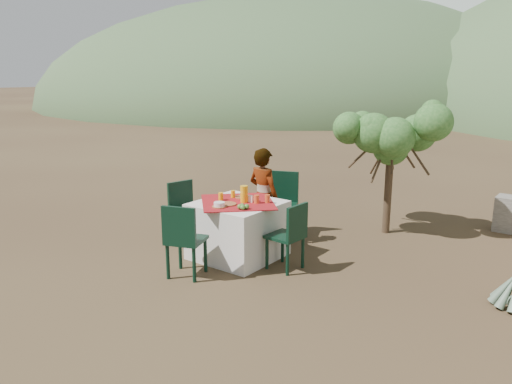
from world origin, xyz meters
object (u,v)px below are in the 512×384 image
chair_left (185,209)px  juice_pitcher (244,194)px  shrub_tree (396,142)px  chair_near (183,238)px  person (263,197)px  chair_far (282,200)px  table (238,229)px  chair_right (290,234)px

chair_left → juice_pitcher: bearing=-76.6°
chair_left → shrub_tree: shrub_tree is taller
chair_near → person: (0.02, 1.58, 0.19)m
chair_far → shrub_tree: (1.29, 1.09, 0.87)m
chair_near → shrub_tree: (1.29, 3.18, 0.89)m
table → person: person is taller
chair_near → juice_pitcher: 1.05m
person → juice_pitcher: (0.13, -0.61, 0.18)m
table → person: size_ratio=0.93×
chair_left → juice_pitcher: (1.08, 0.02, 0.38)m
chair_far → shrub_tree: 1.90m
juice_pitcher → person: bearing=102.3°
chair_near → person: bearing=-110.7°
chair_right → juice_pitcher: juice_pitcher is taller
chair_near → table: bearing=-114.0°
chair_far → chair_left: size_ratio=1.08×
chair_near → shrub_tree: 3.55m
person → shrub_tree: (1.27, 1.60, 0.70)m
chair_left → chair_right: (1.80, 0.02, -0.02)m
chair_near → shrub_tree: shrub_tree is taller
chair_near → chair_left: bearing=-65.8°
chair_left → person: bearing=-44.1°
table → chair_near: size_ratio=1.43×
chair_near → juice_pitcher: (0.15, 0.97, 0.37)m
chair_far → juice_pitcher: (0.15, -1.12, 0.34)m
table → juice_pitcher: juice_pitcher is taller
chair_far → chair_left: (-0.93, -1.14, -0.04)m
chair_far → chair_right: chair_far is taller
person → chair_near: bearing=96.1°
chair_near → chair_left: 1.33m
juice_pitcher → shrub_tree: bearing=62.7°
table → chair_left: (-0.99, 0.01, 0.11)m
chair_left → shrub_tree: size_ratio=0.50×
chair_near → shrub_tree: bearing=-132.1°
table → chair_far: 1.16m
table → shrub_tree: bearing=61.4°
chair_far → chair_near: chair_far is taller
table → chair_right: chair_right is taller
shrub_tree → juice_pitcher: size_ratio=8.06×
shrub_tree → juice_pitcher: shrub_tree is taller
chair_far → juice_pitcher: juice_pitcher is taller
chair_left → juice_pitcher: size_ratio=4.04×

